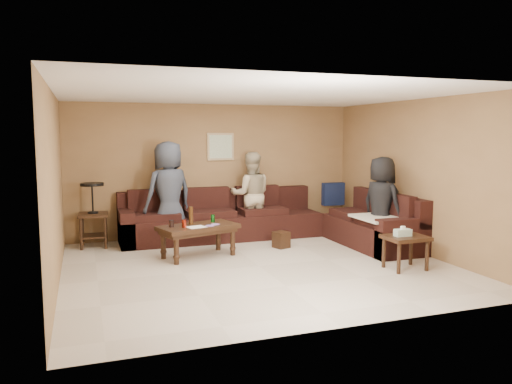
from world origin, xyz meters
The scene contains 10 objects.
room centered at (0.00, 0.00, 1.66)m, with size 5.60×5.50×2.50m.
sectional_sofa centered at (0.81, 1.52, 0.33)m, with size 4.65×2.90×0.97m.
coffee_table centered at (-0.72, 0.85, 0.43)m, with size 1.35×0.93×0.79m.
end_table_left centered at (-2.26, 2.13, 0.58)m, with size 0.52×0.52×1.11m.
side_table_right centered at (1.93, -0.84, 0.42)m, with size 0.59×0.49×0.63m.
waste_bin centered at (0.77, 1.01, 0.14)m, with size 0.23×0.23×0.28m, color black.
wall_art centered at (0.10, 2.48, 1.70)m, with size 0.52×0.04×0.52m.
person_left centered at (-0.99, 1.93, 0.91)m, with size 0.89×0.58×1.82m, color #343A48.
person_middle centered at (0.57, 2.07, 0.80)m, with size 0.78×0.61×1.61m, color tan.
person_right centered at (2.28, 0.32, 0.79)m, with size 0.77×0.50×1.57m, color black.
Camera 1 is at (-2.41, -6.76, 1.94)m, focal length 35.00 mm.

